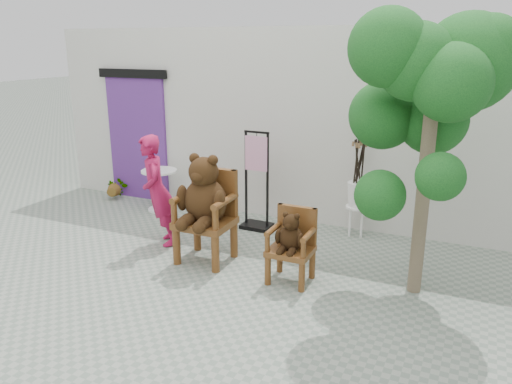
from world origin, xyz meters
TOP-DOWN VIEW (x-y plane):
  - ground_plane at (0.00, 0.00)m, footprint 60.00×60.00m
  - back_wall at (0.00, 3.10)m, footprint 9.00×1.00m
  - doorway at (-3.00, 2.58)m, footprint 1.40×0.11m
  - chair_big at (-0.51, 0.66)m, footprint 0.68×0.76m
  - chair_small at (0.72, 0.57)m, footprint 0.51×0.47m
  - person at (-1.38, 0.86)m, footprint 0.65×0.68m
  - cafe_table at (-2.25, 2.12)m, footprint 0.60×0.60m
  - display_stand at (-0.40, 2.01)m, footprint 0.46×0.36m
  - stool_bucket at (1.07, 2.35)m, footprint 0.32×0.32m
  - tree at (2.09, 0.97)m, footprint 1.78×1.65m
  - potted_plant at (-3.40, 2.35)m, footprint 0.46×0.43m

SIDE VIEW (x-z plane):
  - ground_plane at x=0.00m, z-range 0.00..0.00m
  - potted_plant at x=-3.40m, z-range 0.00..0.41m
  - cafe_table at x=-2.25m, z-range 0.09..0.79m
  - chair_small at x=0.72m, z-range 0.08..0.98m
  - display_stand at x=-0.40m, z-range -0.17..1.34m
  - stool_bucket at x=1.07m, z-range -0.08..1.37m
  - person at x=-1.38m, z-range 0.00..1.57m
  - chair_big at x=-0.51m, z-range 0.10..1.53m
  - doorway at x=-3.00m, z-range 0.00..2.33m
  - back_wall at x=0.00m, z-range 0.00..3.00m
  - tree at x=2.09m, z-range 0.79..3.91m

